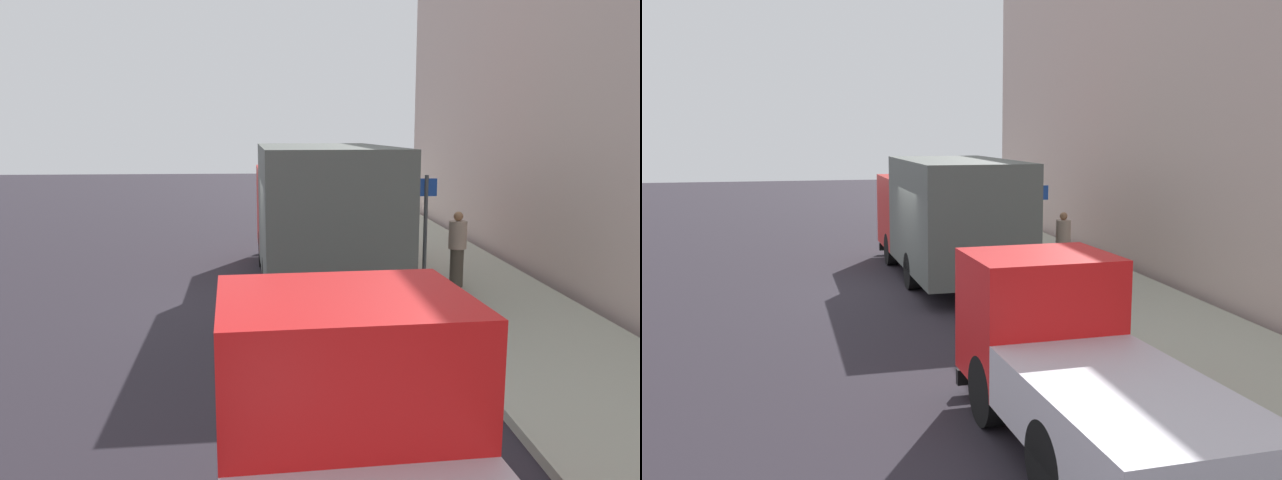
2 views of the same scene
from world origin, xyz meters
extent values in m
plane|color=#2A252D|center=(0.00, 0.00, 0.00)|extent=(80.00, 80.00, 0.00)
cube|color=#ACAF9B|center=(4.62, 0.00, 0.07)|extent=(3.23, 30.00, 0.15)
cube|color=#C6ADA2|center=(6.73, 0.00, 5.42)|extent=(0.50, 30.00, 10.85)
cube|color=red|center=(1.10, 4.14, 1.52)|extent=(2.68, 2.60, 2.11)
cube|color=black|center=(1.05, 5.37, 1.77)|extent=(2.17, 0.15, 1.18)
cube|color=#575D57|center=(1.26, 0.25, 1.84)|extent=(2.80, 5.40, 2.75)
cube|color=black|center=(1.05, 5.45, 0.26)|extent=(2.48, 0.22, 0.24)
cylinder|color=black|center=(-0.02, 3.60, 0.46)|extent=(0.34, 0.94, 0.93)
cylinder|color=black|center=(2.26, 3.69, 0.46)|extent=(0.34, 0.94, 0.93)
cylinder|color=black|center=(0.12, 0.21, 0.46)|extent=(0.34, 0.94, 0.93)
cylinder|color=black|center=(2.40, 0.30, 0.46)|extent=(0.34, 0.94, 0.93)
cube|color=red|center=(0.73, -7.94, 1.37)|extent=(2.08, 1.77, 1.78)
cube|color=black|center=(0.68, -7.14, 1.58)|extent=(1.66, 0.16, 1.00)
cube|color=black|center=(0.68, -7.06, 0.26)|extent=(1.90, 0.24, 0.24)
cylinder|color=#4F473D|center=(4.20, 0.53, 0.57)|extent=(0.40, 0.40, 0.85)
cylinder|color=tan|center=(4.20, 0.53, 1.29)|extent=(0.54, 0.54, 0.60)
sphere|color=#9D6E4B|center=(4.20, 0.53, 1.70)|extent=(0.21, 0.21, 0.21)
cylinder|color=#4C5156|center=(3.31, -0.16, 1.39)|extent=(0.08, 0.08, 2.50)
cube|color=blue|center=(3.31, -0.14, 2.39)|extent=(0.44, 0.03, 0.36)
camera|label=1|loc=(0.18, -12.72, 3.53)|focal=35.48mm
camera|label=2|loc=(-2.39, -17.32, 3.97)|focal=40.45mm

